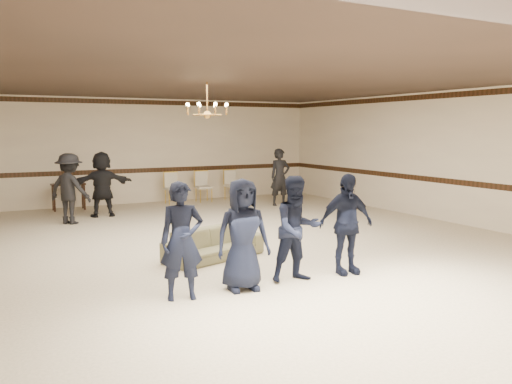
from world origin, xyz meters
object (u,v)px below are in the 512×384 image
(adult_mid, at_px, (102,184))
(chandelier, at_px, (207,98))
(settee, at_px, (214,244))
(adult_right, at_px, (280,177))
(banquet_chair_right, at_px, (233,185))
(boy_c, at_px, (297,229))
(banquet_chair_left, at_px, (173,188))
(boy_d, at_px, (346,224))
(banquet_chair_mid, at_px, (204,187))
(boy_b, at_px, (243,235))
(boy_a, at_px, (182,241))
(adult_left, at_px, (70,189))
(console_table, at_px, (69,197))

(adult_mid, bearing_deg, chandelier, 114.42)
(settee, distance_m, adult_right, 6.67)
(adult_right, bearing_deg, banquet_chair_right, 116.81)
(boy_c, xyz_separation_m, adult_mid, (-1.36, 7.31, 0.06))
(banquet_chair_left, relative_size, banquet_chair_right, 1.00)
(boy_d, bearing_deg, banquet_chair_mid, 88.99)
(boy_b, height_order, banquet_chair_mid, boy_b)
(settee, relative_size, adult_right, 1.07)
(adult_right, bearing_deg, banquet_chair_left, 151.62)
(boy_a, bearing_deg, boy_b, 12.18)
(banquet_chair_left, bearing_deg, chandelier, -103.58)
(adult_mid, xyz_separation_m, adult_right, (5.10, -0.40, 0.00))
(adult_left, relative_size, adult_mid, 1.00)
(settee, height_order, adult_left, adult_left)
(boy_b, relative_size, adult_left, 0.93)
(adult_left, bearing_deg, banquet_chair_left, -100.49)
(boy_c, xyz_separation_m, settee, (-0.56, 1.83, -0.53))
(boy_c, distance_m, console_table, 9.12)
(chandelier, height_order, banquet_chair_left, chandelier)
(boy_c, height_order, settee, boy_c)
(adult_left, height_order, banquet_chair_mid, adult_left)
(boy_c, distance_m, adult_right, 7.85)
(boy_c, bearing_deg, banquet_chair_right, 74.93)
(adult_left, relative_size, banquet_chair_right, 1.79)
(settee, xyz_separation_m, adult_mid, (-0.80, 5.47, 0.58))
(chandelier, height_order, boy_c, chandelier)
(chandelier, height_order, banquet_chair_mid, chandelier)
(boy_a, bearing_deg, adult_left, 106.20)
(boy_c, height_order, adult_right, adult_right)
(chandelier, relative_size, boy_d, 0.59)
(adult_right, relative_size, banquet_chair_left, 1.79)
(chandelier, bearing_deg, boy_d, -75.05)
(adult_right, relative_size, banquet_chair_mid, 1.79)
(boy_a, xyz_separation_m, banquet_chair_left, (2.82, 8.69, -0.32))
(boy_a, distance_m, console_table, 8.90)
(settee, distance_m, banquet_chair_right, 7.74)
(chandelier, distance_m, adult_left, 4.40)
(settee, bearing_deg, banquet_chair_right, 44.03)
(adult_left, bearing_deg, banquet_chair_right, -111.37)
(adult_mid, relative_size, banquet_chair_mid, 1.79)
(adult_mid, bearing_deg, boy_a, 91.84)
(banquet_chair_left, bearing_deg, banquet_chair_mid, -2.53)
(banquet_chair_left, height_order, banquet_chair_mid, same)
(adult_left, distance_m, console_table, 2.35)
(banquet_chair_mid, relative_size, banquet_chair_right, 1.00)
(chandelier, relative_size, banquet_chair_mid, 0.99)
(boy_c, height_order, banquet_chair_left, boy_c)
(chandelier, height_order, banquet_chair_right, chandelier)
(boy_d, xyz_separation_m, console_table, (-2.88, 8.89, -0.41))
(banquet_chair_mid, distance_m, console_table, 4.01)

